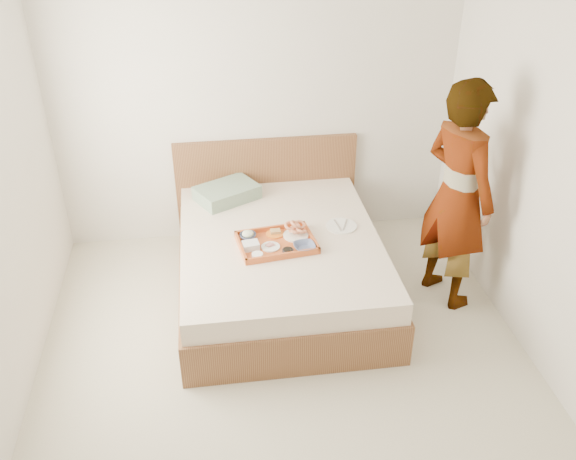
{
  "coord_description": "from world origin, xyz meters",
  "views": [
    {
      "loc": [
        -0.45,
        -3.09,
        3.11
      ],
      "look_at": [
        0.12,
        0.9,
        0.65
      ],
      "focal_mm": 38.54,
      "sensor_mm": 36.0,
      "label": 1
    }
  ],
  "objects_px": {
    "tray": "(276,242)",
    "dinner_plate": "(341,226)",
    "bed": "(280,265)",
    "person": "(457,196)"
  },
  "relations": [
    {
      "from": "tray",
      "to": "bed",
      "type": "bearing_deg",
      "value": 62.47
    },
    {
      "from": "tray",
      "to": "person",
      "type": "distance_m",
      "value": 1.41
    },
    {
      "from": "bed",
      "to": "tray",
      "type": "distance_m",
      "value": 0.32
    },
    {
      "from": "dinner_plate",
      "to": "person",
      "type": "bearing_deg",
      "value": -20.13
    },
    {
      "from": "bed",
      "to": "person",
      "type": "relative_size",
      "value": 1.1
    },
    {
      "from": "tray",
      "to": "person",
      "type": "relative_size",
      "value": 0.32
    },
    {
      "from": "bed",
      "to": "dinner_plate",
      "type": "xyz_separation_m",
      "value": [
        0.51,
        0.09,
        0.27
      ]
    },
    {
      "from": "bed",
      "to": "person",
      "type": "distance_m",
      "value": 1.49
    },
    {
      "from": "tray",
      "to": "dinner_plate",
      "type": "xyz_separation_m",
      "value": [
        0.55,
        0.2,
        -0.02
      ]
    },
    {
      "from": "tray",
      "to": "person",
      "type": "height_order",
      "value": "person"
    }
  ]
}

